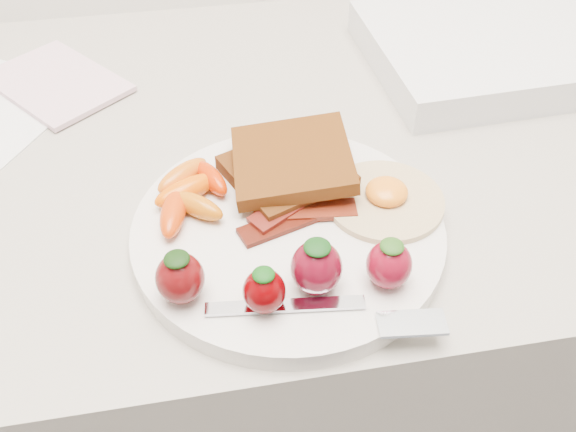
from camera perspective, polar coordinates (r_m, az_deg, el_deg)
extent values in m
cube|color=gray|center=(1.02, -2.38, -13.47)|extent=(2.00, 0.60, 0.90)
cylinder|color=silver|center=(0.56, 0.00, -1.40)|extent=(0.27, 0.27, 0.02)
cube|color=#321B08|center=(0.59, -0.13, 3.90)|extent=(0.13, 0.13, 0.01)
cube|color=#472507|center=(0.58, 0.36, 5.04)|extent=(0.11, 0.11, 0.02)
cylinder|color=beige|center=(0.58, 8.58, 1.39)|extent=(0.12, 0.12, 0.01)
ellipsoid|color=orange|center=(0.57, 8.77, 2.16)|extent=(0.04, 0.04, 0.02)
cube|color=black|center=(0.55, 0.05, -0.46)|extent=(0.09, 0.05, 0.00)
cube|color=#430B04|center=(0.56, 1.53, 0.46)|extent=(0.09, 0.03, 0.00)
cube|color=#4B0C05|center=(0.56, 0.53, 1.20)|extent=(0.09, 0.07, 0.00)
ellipsoid|color=#DD5300|center=(0.58, -9.01, 2.29)|extent=(0.07, 0.05, 0.02)
ellipsoid|color=#BA5C09|center=(0.56, -8.11, 0.90)|extent=(0.05, 0.05, 0.02)
ellipsoid|color=#C53505|center=(0.56, -10.16, 0.35)|extent=(0.03, 0.06, 0.02)
ellipsoid|color=#C22800|center=(0.59, -6.81, 3.35)|extent=(0.04, 0.05, 0.02)
ellipsoid|color=#CB5C0F|center=(0.59, -9.36, 3.57)|extent=(0.06, 0.05, 0.02)
ellipsoid|color=#500709|center=(0.49, -9.57, -5.47)|extent=(0.04, 0.04, 0.04)
ellipsoid|color=black|center=(0.47, -9.87, -3.78)|extent=(0.02, 0.02, 0.01)
ellipsoid|color=#4E0002|center=(0.48, -2.13, -6.68)|extent=(0.03, 0.03, 0.04)
ellipsoid|color=#0C410C|center=(0.46, -2.19, -5.22)|extent=(0.02, 0.02, 0.01)
ellipsoid|color=#540615|center=(0.49, 2.54, -4.62)|extent=(0.04, 0.04, 0.04)
ellipsoid|color=#0C340C|center=(0.47, 2.62, -2.78)|extent=(0.02, 0.02, 0.01)
ellipsoid|color=maroon|center=(0.50, 8.97, -4.29)|extent=(0.04, 0.04, 0.04)
ellipsoid|color=#214C13|center=(0.48, 9.23, -2.68)|extent=(0.02, 0.02, 0.01)
cube|color=silver|center=(0.49, -0.24, -7.97)|extent=(0.12, 0.03, 0.00)
cube|color=white|center=(0.49, 10.97, -9.34)|extent=(0.05, 0.03, 0.00)
cube|color=beige|center=(0.80, -19.92, 11.10)|extent=(0.18, 0.19, 0.01)
cube|color=silver|center=(0.83, 17.95, 14.04)|extent=(0.31, 0.25, 0.04)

